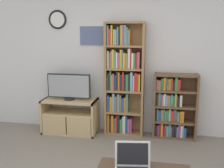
{
  "coord_description": "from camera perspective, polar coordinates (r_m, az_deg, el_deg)",
  "views": [
    {
      "loc": [
        0.85,
        -2.26,
        1.86
      ],
      "look_at": [
        0.17,
        1.31,
        1.11
      ],
      "focal_mm": 42.0,
      "sensor_mm": 36.0,
      "label": 1
    }
  ],
  "objects": [
    {
      "name": "laptop",
      "position": [
        2.79,
        4.55,
        -17.07
      ],
      "size": [
        0.41,
        0.35,
        0.28
      ],
      "rotation": [
        0.0,
        0.0,
        0.15
      ],
      "color": "silver",
      "rests_on": "coffee_table"
    },
    {
      "name": "bookshelf_tall",
      "position": [
        4.64,
        2.39,
        0.83
      ],
      "size": [
        0.68,
        0.27,
        2.01
      ],
      "color": "#9E754C",
      "rests_on": "ground_plane"
    },
    {
      "name": "television",
      "position": [
        4.77,
        -9.37,
        -0.58
      ],
      "size": [
        0.79,
        0.18,
        0.47
      ],
      "color": "black",
      "rests_on": "tv_stand"
    },
    {
      "name": "tv_stand",
      "position": [
        4.91,
        -9.12,
        -6.9
      ],
      "size": [
        0.99,
        0.47,
        0.62
      ],
      "color": "tan",
      "rests_on": "ground_plane"
    },
    {
      "name": "bookshelf_short",
      "position": [
        4.7,
        12.96,
        -5.01
      ],
      "size": [
        0.74,
        0.27,
        1.13
      ],
      "color": "brown",
      "rests_on": "ground_plane"
    },
    {
      "name": "wall_back",
      "position": [
        4.78,
        0.39,
        4.97
      ],
      "size": [
        6.6,
        0.09,
        2.6
      ],
      "color": "silver",
      "rests_on": "ground_plane"
    }
  ]
}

